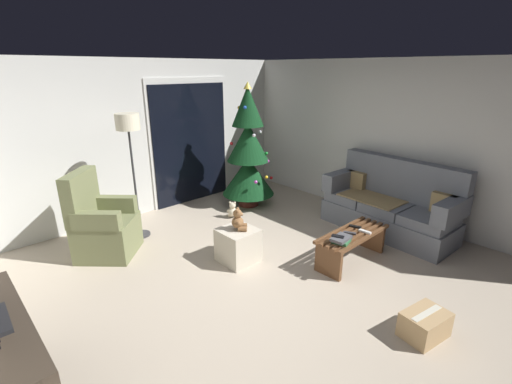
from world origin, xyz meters
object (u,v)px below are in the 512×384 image
Objects in this scene: ottoman at (238,245)px; teddy_bear_cream_by_tree at (233,211)px; remote_white at (365,232)px; armchair at (102,226)px; teddy_bear_chestnut at (238,221)px; remote_black at (355,227)px; coffee_table at (352,242)px; floor_lamp at (129,134)px; remote_graphite at (350,233)px; media_shelf at (2,383)px; christmas_tree at (248,154)px; cardboard_box_taped_mid_floor at (425,324)px; cell_phone at (338,236)px; book_stack at (341,239)px; couch at (391,206)px.

teddy_bear_cream_by_tree is at bearing 53.19° from ottoman.
armchair is (-2.32, 2.45, -0.01)m from remote_white.
teddy_bear_chestnut reaches higher than ottoman.
remote_white is 1.00× the size of remote_black.
coffee_table is 3.27m from floor_lamp.
ottoman is (-0.98, 0.99, -0.20)m from remote_graphite.
armchair is at bearing -50.69° from remote_white.
media_shelf reaches higher than teddy_bear_chestnut.
christmas_tree reaches higher than armchair.
floor_lamp is at bearing 163.44° from teddy_bear_cream_by_tree.
floor_lamp reaches higher than cardboard_box_taped_mid_floor.
remote_white is (0.11, -0.10, 0.15)m from coffee_table.
remote_white is 0.11× the size of media_shelf.
cell_phone reaches higher than teddy_bear_cream_by_tree.
book_stack is at bearing -3.75° from remote_black.
floor_lamp is (0.59, 0.20, 1.10)m from armchair.
book_stack is 2.59m from christmas_tree.
teddy_bear_chestnut is (-0.97, 0.98, 0.14)m from remote_graphite.
remote_black reaches higher than cardboard_box_taped_mid_floor.
cell_phone reaches higher than remote_white.
christmas_tree reaches higher than teddy_bear_cream_by_tree.
remote_black is 1.56m from cardboard_box_taped_mid_floor.
remote_black is 0.52m from cell_phone.
teddy_bear_cream_by_tree is (0.84, 1.13, -0.44)m from teddy_bear_chestnut.
coffee_table reaches higher than teddy_bear_cream_by_tree.
couch reaches higher than coffee_table.
cell_phone is 0.07× the size of christmas_tree.
cardboard_box_taped_mid_floor is (0.36, -2.22, -0.09)m from ottoman.
coffee_table is 7.05× the size of remote_graphite.
christmas_tree reaches higher than teddy_bear_chestnut.
teddy_bear_chestnut is 1.00× the size of teddy_bear_cream_by_tree.
couch is 1.58m from cell_phone.
teddy_bear_chestnut is (1.18, -1.36, 0.15)m from armchair.
floor_lamp is (-1.29, 2.60, 1.06)m from book_stack.
media_shelf reaches higher than remote_black.
ottoman is (-0.70, 1.05, -0.22)m from book_stack.
teddy_bear_cream_by_tree reaches higher than cardboard_box_taped_mid_floor.
teddy_bear_cream_by_tree is at bearing 53.62° from teddy_bear_chestnut.
remote_white is at bearing -7.06° from media_shelf.
floor_lamp is at bearing 110.71° from teddy_bear_chestnut.
teddy_bear_chestnut is at bearing -43.94° from ottoman.
ottoman reaches higher than coffee_table.
floor_lamp is at bearing 47.28° from media_shelf.
cardboard_box_taped_mid_floor is at bearing 50.37° from remote_white.
floor_lamp is at bearing 18.93° from armchair.
media_shelf is at bearing 151.52° from cell_phone.
cardboard_box_taped_mid_floor is at bearing -76.03° from floor_lamp.
cell_phone is 0.50× the size of teddy_bear_cream_by_tree.
remote_graphite reaches higher than coffee_table.
cardboard_box_taped_mid_floor is at bearing -106.50° from christmas_tree.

